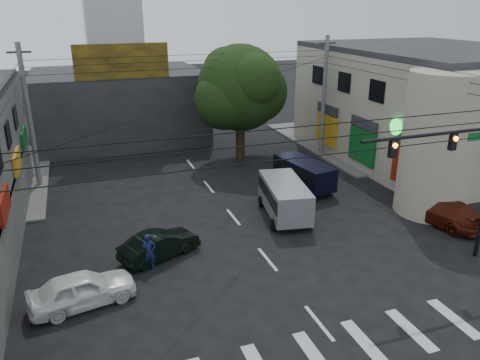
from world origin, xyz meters
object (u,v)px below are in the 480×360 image
silver_minivan (284,200)px  traffic_officer (149,252)px  utility_pole_far_left (29,118)px  utility_pole_far_right (324,97)px  dark_sedan (160,245)px  white_compact (82,289)px  maroon_sedan (441,211)px  traffic_gantry (464,164)px  navy_van (304,175)px  street_tree (240,88)px

silver_minivan → traffic_officer: 8.70m
utility_pole_far_left → utility_pole_far_right: 21.00m
dark_sedan → white_compact: (-3.57, -2.74, 0.07)m
utility_pole_far_right → traffic_officer: bearing=-140.6°
silver_minivan → traffic_officer: silver_minivan is taller
utility_pole_far_right → traffic_officer: 20.85m
maroon_sedan → utility_pole_far_left: bearing=-44.3°
traffic_gantry → navy_van: size_ratio=1.49×
utility_pole_far_left → silver_minivan: (13.24, -9.87, -3.58)m
utility_pole_far_left → maroon_sedan: bearing=-32.7°
maroon_sedan → silver_minivan: (-7.76, 3.60, 0.31)m
traffic_gantry → utility_pole_far_left: size_ratio=0.78×
utility_pole_far_right → navy_van: size_ratio=1.90×
traffic_gantry → silver_minivan: (-5.08, 7.14, -3.81)m
utility_pole_far_left → maroon_sedan: utility_pole_far_left is taller
maroon_sedan → dark_sedan: bearing=-17.0°
utility_pole_far_left → silver_minivan: utility_pole_far_left is taller
traffic_officer → street_tree: bearing=51.8°
utility_pole_far_right → white_compact: utility_pole_far_right is taller
traffic_officer → maroon_sedan: bearing=-6.1°
navy_van → silver_minivan: bearing=130.1°
white_compact → traffic_officer: (2.93, 1.76, 0.16)m
utility_pole_far_left → dark_sedan: utility_pole_far_left is taller
silver_minivan → traffic_officer: size_ratio=2.91×
traffic_gantry → utility_pole_far_left: (-18.32, 17.00, -0.23)m
dark_sedan → maroon_sedan: maroon_sedan is taller
white_compact → silver_minivan: (11.03, 4.91, 0.32)m
street_tree → traffic_gantry: bearing=-78.0°
traffic_gantry → traffic_officer: bearing=163.2°
traffic_officer → dark_sedan: bearing=52.0°
street_tree → navy_van: size_ratio=1.80×
white_compact → dark_sedan: bearing=-63.7°
street_tree → dark_sedan: street_tree is taller
dark_sedan → navy_van: size_ratio=0.85×
dark_sedan → white_compact: bearing=104.3°
street_tree → navy_van: street_tree is taller
traffic_gantry → utility_pole_far_right: bearing=81.1°
street_tree → utility_pole_far_right: (6.50, -1.00, -0.87)m
utility_pole_far_right → traffic_gantry: bearing=-98.9°
dark_sedan → maroon_sedan: size_ratio=0.79×
dark_sedan → utility_pole_far_left: bearing=2.5°
utility_pole_far_right → silver_minivan: size_ratio=1.83×
traffic_gantry → silver_minivan: traffic_gantry is taller
maroon_sedan → silver_minivan: silver_minivan is taller
utility_pole_far_left → white_compact: 15.44m
utility_pole_far_left → maroon_sedan: (21.00, -13.47, -3.89)m
utility_pole_far_right → traffic_officer: size_ratio=5.32×
utility_pole_far_right → silver_minivan: bearing=-128.2°
navy_van → traffic_officer: (-11.12, -6.71, -0.06)m
street_tree → traffic_officer: bearing=-123.7°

